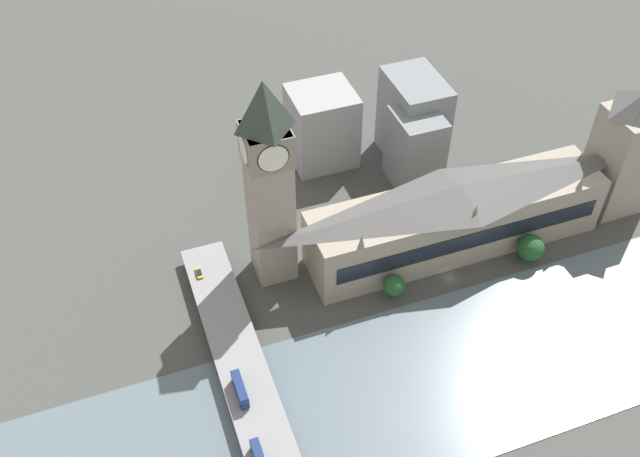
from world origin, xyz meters
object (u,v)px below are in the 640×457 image
Objects in this scene: double_decker_bus_mid at (240,389)px; road_bridge at (262,426)px; victoria_tower at (626,150)px; clock_tower at (269,179)px; parliament_hall at (456,216)px; car_northbound_mid at (199,273)px.

road_bridge is at bearing -165.74° from double_decker_bus_mid.
victoria_tower reaches higher than road_bridge.
double_decker_bus_mid reaches higher than road_bridge.
parliament_hall is at bearing -98.95° from clock_tower.
parliament_hall is at bearing 90.05° from victoria_tower.
clock_tower reaches higher than car_northbound_mid.
clock_tower reaches higher than double_decker_bus_mid.
clock_tower is at bearing -20.42° from road_bridge.
double_decker_bus_mid reaches higher than car_northbound_mid.
victoria_tower reaches higher than double_decker_bus_mid.
victoria_tower is 0.37× the size of road_bridge.
parliament_hall reaches higher than double_decker_bus_mid.
road_bridge is 30.54× the size of car_northbound_mid.
parliament_hall is 9.53× the size of double_decker_bus_mid.
car_northbound_mid is at bearing 0.81° from double_decker_bus_mid.
victoria_tower reaches higher than parliament_hall.
parliament_hall reaches higher than car_northbound_mid.
double_decker_bus_mid is (11.36, 2.89, 3.63)m from road_bridge.
parliament_hall is at bearing -60.12° from road_bridge.
car_northbound_mid is (11.92, 153.33, -18.96)m from victoria_tower.
double_decker_bus_mid is 49.06m from car_northbound_mid.
clock_tower is at bearing -27.66° from double_decker_bus_mid.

